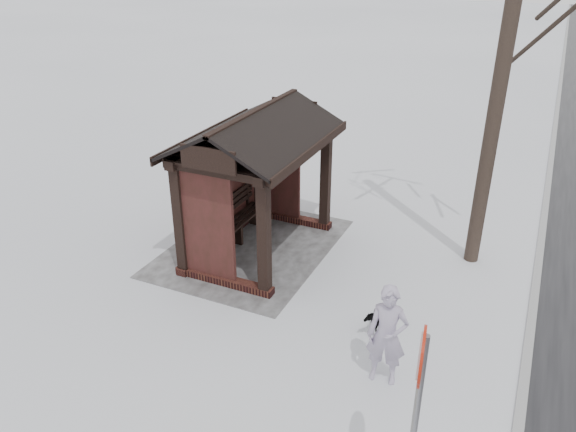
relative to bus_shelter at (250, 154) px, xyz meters
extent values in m
plane|color=silver|center=(0.00, 0.16, -2.17)|extent=(120.00, 120.00, 0.00)
cube|color=gray|center=(0.00, 5.66, -2.16)|extent=(120.00, 0.15, 0.06)
cube|color=gray|center=(0.00, -0.04, -2.16)|extent=(4.20, 3.20, 0.02)
cube|color=#331312|center=(0.00, -0.74, -2.09)|extent=(3.30, 0.22, 0.16)
cube|color=#331312|center=(-1.50, 0.16, -2.09)|extent=(0.22, 2.10, 0.16)
cube|color=#331312|center=(1.50, 0.16, -2.09)|extent=(0.22, 2.10, 0.16)
cube|color=black|center=(-1.50, 1.06, -1.02)|extent=(0.20, 0.20, 2.30)
cube|color=black|center=(1.50, 1.06, -1.02)|extent=(0.20, 0.20, 2.30)
cube|color=black|center=(-1.50, -0.74, -1.02)|extent=(0.20, 0.20, 2.30)
cube|color=black|center=(1.50, -0.74, -1.02)|extent=(0.20, 0.20, 2.30)
cube|color=black|center=(0.00, -0.74, -0.94)|extent=(2.80, 0.08, 2.14)
cube|color=black|center=(-1.50, -0.16, -0.94)|extent=(0.08, 1.17, 2.14)
cube|color=black|center=(1.50, -0.16, -0.94)|extent=(0.08, 1.17, 2.14)
cube|color=black|center=(0.00, 1.06, 0.19)|extent=(3.40, 0.20, 0.18)
cube|color=black|center=(0.00, -0.74, 0.19)|extent=(3.40, 0.20, 0.18)
cylinder|color=black|center=(-1.50, 4.36, 2.11)|extent=(0.29, 0.29, 8.55)
imported|color=#A79BB6|center=(2.74, 3.70, -1.35)|extent=(0.45, 0.63, 1.63)
imported|color=black|center=(1.66, 3.20, -1.91)|extent=(0.64, 0.37, 0.51)
cylinder|color=slate|center=(4.68, 4.53, -0.93)|extent=(0.08, 0.08, 2.47)
cylinder|color=#A11C0B|center=(4.68, 4.51, 0.04)|extent=(0.64, 0.12, 0.65)
cylinder|color=white|center=(4.68, 4.49, 0.04)|extent=(0.49, 0.10, 0.49)
camera|label=1|loc=(9.31, 5.16, 3.82)|focal=35.00mm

